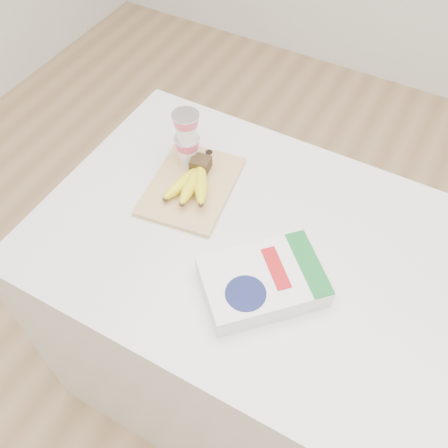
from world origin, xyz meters
name	(u,v)px	position (x,y,z in m)	size (l,w,h in m)	color
room	(288,55)	(0.00, 0.00, 1.35)	(4.00, 4.00, 4.00)	tan
table	(257,325)	(0.00, 0.00, 0.42)	(1.12, 0.75, 0.84)	white
cutting_board	(192,186)	(-0.25, 0.07, 0.85)	(0.20, 0.28, 0.01)	tan
bananas	(193,181)	(-0.24, 0.06, 0.88)	(0.12, 0.17, 0.06)	#382816
yogurt_stack	(187,137)	(-0.30, 0.14, 0.94)	(0.07, 0.07, 0.16)	white
cereal_box	(263,282)	(0.04, -0.11, 0.87)	(0.31, 0.31, 0.06)	white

